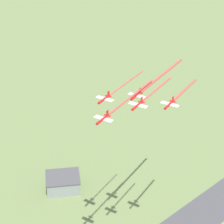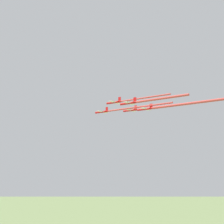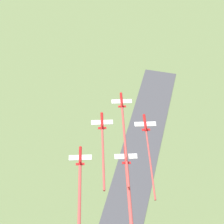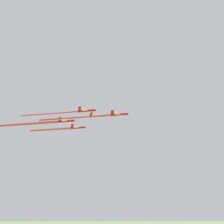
{
  "view_description": "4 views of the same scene",
  "coord_description": "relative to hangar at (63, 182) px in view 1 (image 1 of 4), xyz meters",
  "views": [
    {
      "loc": [
        11.22,
        217.44,
        218.86
      ],
      "look_at": [
        -13.96,
        44.5,
        121.32
      ],
      "focal_mm": 70.0,
      "sensor_mm": 36.0,
      "label": 1
    },
    {
      "loc": [
        -211.11,
        54.95,
        78.21
      ],
      "look_at": [
        -11.8,
        36.53,
        116.69
      ],
      "focal_mm": 50.0,
      "sensor_mm": 36.0,
      "label": 2
    },
    {
      "loc": [
        -115.21,
        -66.81,
        253.8
      ],
      "look_at": [
        -16.32,
        42.6,
        114.11
      ],
      "focal_mm": 70.0,
      "sensor_mm": 36.0,
      "label": 3
    },
    {
      "loc": [
        143.42,
        -30.99,
        71.34
      ],
      "look_at": [
        -14.27,
        40.61,
        119.3
      ],
      "focal_mm": 50.0,
      "sensor_mm": 36.0,
      "label": 4
    }
  ],
  "objects": [
    {
      "name": "smoke_trail_3",
      "position": [
        -67.95,
        69.93,
        109.64
      ],
      "size": [
        19.99,
        23.6,
        1.23
      ],
      "rotation": [
        0.0,
        0.0,
        5.59
      ],
      "color": "#D84C47"
    },
    {
      "name": "smoke_trail_4",
      "position": [
        -60.84,
        48.79,
        109.51
      ],
      "size": [
        35.08,
        41.63,
        1.39
      ],
      "rotation": [
        0.0,
        0.0,
        5.59
      ],
      "color": "#D84C47"
    },
    {
      "name": "jet_1",
      "position": [
        -37.77,
        91.25,
        113.95
      ],
      "size": [
        9.03,
        9.15,
        3.42
      ],
      "rotation": [
        0.0,
        0.0,
        5.59
      ],
      "color": "red"
    },
    {
      "name": "hangar",
      "position": [
        0.0,
        0.0,
        0.0
      ],
      "size": [
        26.29,
        22.33,
        11.36
      ],
      "color": "gray",
      "rests_on": "ground_plane"
    },
    {
      "name": "jet_4",
      "position": [
        -40.83,
        72.75,
        109.56
      ],
      "size": [
        9.03,
        9.15,
        3.42
      ],
      "rotation": [
        0.0,
        0.0,
        5.59
      ],
      "color": "red"
    },
    {
      "name": "jet_2",
      "position": [
        -23.18,
        79.06,
        112.14
      ],
      "size": [
        9.03,
        9.15,
        3.42
      ],
      "rotation": [
        0.0,
        0.0,
        5.59
      ],
      "color": "red"
    },
    {
      "name": "jet_0",
      "position": [
        -20.12,
        97.56,
        111.36
      ],
      "size": [
        9.03,
        9.15,
        3.42
      ],
      "rotation": [
        0.0,
        0.0,
        5.59
      ],
      "color": "red"
    },
    {
      "name": "jet_3",
      "position": [
        -55.43,
        84.93,
        109.69
      ],
      "size": [
        9.03,
        9.15,
        3.42
      ],
      "rotation": [
        0.0,
        0.0,
        5.59
      ],
      "color": "red"
    },
    {
      "name": "smoke_trail_0",
      "position": [
        -37.59,
        76.64,
        111.31
      ],
      "size": [
        29.69,
        35.29,
        0.98
      ],
      "rotation": [
        0.0,
        0.0,
        5.59
      ],
      "color": "#D84C47"
    },
    {
      "name": "smoke_trail_1",
      "position": [
        -51.06,
        75.33,
        113.9
      ],
      "size": [
        21.27,
        25.23,
        0.9
      ],
      "rotation": [
        0.0,
        0.0,
        5.59
      ],
      "color": "#D84C47"
    },
    {
      "name": "smoke_trail_2",
      "position": [
        -37.66,
        61.72,
        112.09
      ],
      "size": [
        23.5,
        27.96,
        0.7
      ],
      "rotation": [
        0.0,
        0.0,
        5.59
      ],
      "color": "#D84C47"
    }
  ]
}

